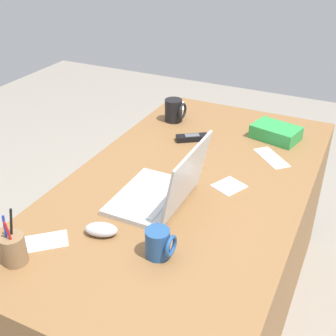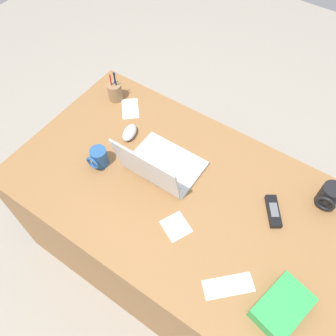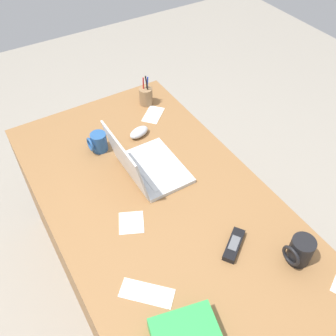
# 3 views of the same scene
# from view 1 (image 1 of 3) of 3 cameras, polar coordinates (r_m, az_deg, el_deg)

# --- Properties ---
(ground_plane) EXTENTS (6.00, 6.00, 0.00)m
(ground_plane) POSITION_cam_1_polar(r_m,az_deg,el_deg) (2.08, 2.19, -18.72)
(ground_plane) COLOR gray
(desk) EXTENTS (1.55, 0.85, 0.71)m
(desk) POSITION_cam_1_polar(r_m,az_deg,el_deg) (1.82, 2.41, -11.33)
(desk) COLOR olive
(desk) RESTS_ON ground
(laptop) EXTENTS (0.31, 0.27, 0.24)m
(laptop) POSITION_cam_1_polar(r_m,az_deg,el_deg) (1.46, -0.79, -3.04)
(laptop) COLOR silver
(laptop) RESTS_ON desk
(computer_mouse) EXTENTS (0.08, 0.12, 0.04)m
(computer_mouse) POSITION_cam_1_polar(r_m,az_deg,el_deg) (1.36, -8.81, -8.04)
(computer_mouse) COLOR silver
(computer_mouse) RESTS_ON desk
(coffee_mug_white) EXTENTS (0.07, 0.08, 0.09)m
(coffee_mug_white) POSITION_cam_1_polar(r_m,az_deg,el_deg) (1.25, -1.20, -9.93)
(coffee_mug_white) COLOR #26518C
(coffee_mug_white) RESTS_ON desk
(coffee_mug_tall) EXTENTS (0.08, 0.09, 0.11)m
(coffee_mug_tall) POSITION_cam_1_polar(r_m,az_deg,el_deg) (2.07, 0.83, 7.63)
(coffee_mug_tall) COLOR black
(coffee_mug_tall) RESTS_ON desk
(cordless_phone) EXTENTS (0.12, 0.14, 0.03)m
(cordless_phone) POSITION_cam_1_polar(r_m,az_deg,el_deg) (1.90, 3.20, 4.02)
(cordless_phone) COLOR black
(cordless_phone) RESTS_ON desk
(pen_holder) EXTENTS (0.07, 0.07, 0.18)m
(pen_holder) POSITION_cam_1_polar(r_m,az_deg,el_deg) (1.30, -19.73, -10.01)
(pen_holder) COLOR olive
(pen_holder) RESTS_ON desk
(snack_bag) EXTENTS (0.17, 0.22, 0.06)m
(snack_bag) POSITION_cam_1_polar(r_m,az_deg,el_deg) (1.96, 14.06, 4.59)
(snack_bag) COLOR green
(snack_bag) RESTS_ON desk
(paper_note_near_laptop) EXTENTS (0.13, 0.13, 0.00)m
(paper_note_near_laptop) POSITION_cam_1_polar(r_m,az_deg,el_deg) (1.59, 8.09, -2.38)
(paper_note_near_laptop) COLOR white
(paper_note_near_laptop) RESTS_ON desk
(paper_note_left) EXTENTS (0.18, 0.18, 0.00)m
(paper_note_left) POSITION_cam_1_polar(r_m,az_deg,el_deg) (1.81, 13.53, 1.34)
(paper_note_left) COLOR white
(paper_note_left) RESTS_ON desk
(paper_note_right) EXTENTS (0.15, 0.15, 0.00)m
(paper_note_right) POSITION_cam_1_polar(r_m,az_deg,el_deg) (1.38, -15.97, -9.33)
(paper_note_right) COLOR white
(paper_note_right) RESTS_ON desk
(paper_note_front) EXTENTS (0.14, 0.12, 0.00)m
(paper_note_front) POSITION_cam_1_polar(r_m,az_deg,el_deg) (2.27, 1.09, 8.25)
(paper_note_front) COLOR white
(paper_note_front) RESTS_ON desk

